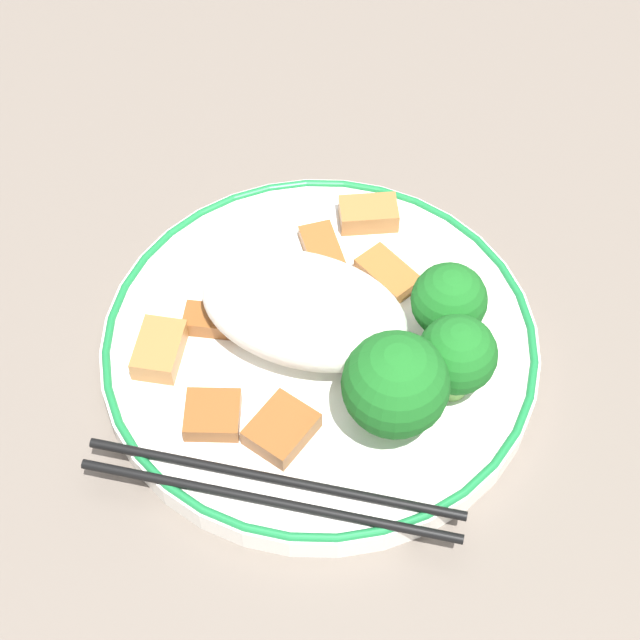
# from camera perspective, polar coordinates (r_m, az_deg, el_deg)

# --- Properties ---
(ground_plane) EXTENTS (3.00, 3.00, 0.00)m
(ground_plane) POSITION_cam_1_polar(r_m,az_deg,el_deg) (0.63, 0.00, -1.94)
(ground_plane) COLOR #665B51
(plate) EXTENTS (0.25, 0.25, 0.02)m
(plate) POSITION_cam_1_polar(r_m,az_deg,el_deg) (0.62, 0.00, -1.42)
(plate) COLOR white
(plate) RESTS_ON ground_plane
(rice_mound) EXTENTS (0.12, 0.07, 0.05)m
(rice_mound) POSITION_cam_1_polar(r_m,az_deg,el_deg) (0.60, -0.84, 0.63)
(rice_mound) COLOR white
(rice_mound) RESTS_ON plate
(broccoli_back_left) EXTENTS (0.06, 0.06, 0.07)m
(broccoli_back_left) POSITION_cam_1_polar(r_m,az_deg,el_deg) (0.55, 4.05, -3.49)
(broccoli_back_left) COLOR #7FB756
(broccoli_back_left) RESTS_ON plate
(broccoli_back_center) EXTENTS (0.04, 0.04, 0.06)m
(broccoli_back_center) POSITION_cam_1_polar(r_m,az_deg,el_deg) (0.57, 7.31, -1.93)
(broccoli_back_center) COLOR #7FB756
(broccoli_back_center) RESTS_ON plate
(broccoli_back_right) EXTENTS (0.04, 0.04, 0.05)m
(broccoli_back_right) POSITION_cam_1_polar(r_m,az_deg,el_deg) (0.59, 6.89, 0.96)
(broccoli_back_right) COLOR #7FB756
(broccoli_back_right) RESTS_ON plate
(meat_near_front) EXTENTS (0.04, 0.04, 0.01)m
(meat_near_front) POSITION_cam_1_polar(r_m,az_deg,el_deg) (0.58, -5.75, -5.06)
(meat_near_front) COLOR brown
(meat_near_front) RESTS_ON plate
(meat_near_left) EXTENTS (0.03, 0.04, 0.01)m
(meat_near_left) POSITION_cam_1_polar(r_m,az_deg,el_deg) (0.61, -8.56, -1.57)
(meat_near_left) COLOR #9E6633
(meat_near_left) RESTS_ON plate
(meat_near_right) EXTENTS (0.04, 0.04, 0.01)m
(meat_near_right) POSITION_cam_1_polar(r_m,az_deg,el_deg) (0.65, 0.12, 3.75)
(meat_near_right) COLOR brown
(meat_near_right) RESTS_ON plate
(meat_near_back) EXTENTS (0.04, 0.04, 0.01)m
(meat_near_back) POSITION_cam_1_polar(r_m,az_deg,el_deg) (0.58, -2.22, -5.79)
(meat_near_back) COLOR brown
(meat_near_back) RESTS_ON plate
(meat_on_rice_edge) EXTENTS (0.04, 0.03, 0.01)m
(meat_on_rice_edge) POSITION_cam_1_polar(r_m,az_deg,el_deg) (0.67, 2.45, 5.71)
(meat_on_rice_edge) COLOR #9E6633
(meat_on_rice_edge) RESTS_ON plate
(meat_mid_left) EXTENTS (0.04, 0.02, 0.01)m
(meat_mid_left) POSITION_cam_1_polar(r_m,az_deg,el_deg) (0.62, -5.66, -0.03)
(meat_mid_left) COLOR brown
(meat_mid_left) RESTS_ON plate
(meat_mid_right) EXTENTS (0.02, 0.03, 0.01)m
(meat_mid_right) POSITION_cam_1_polar(r_m,az_deg,el_deg) (0.63, -3.43, 2.06)
(meat_mid_right) COLOR #995B28
(meat_mid_right) RESTS_ON plate
(meat_far_scatter) EXTENTS (0.04, 0.04, 0.01)m
(meat_far_scatter) POSITION_cam_1_polar(r_m,az_deg,el_deg) (0.64, 3.64, 2.49)
(meat_far_scatter) COLOR #995B28
(meat_far_scatter) RESTS_ON plate
(chopsticks) EXTENTS (0.20, 0.04, 0.01)m
(chopsticks) POSITION_cam_1_polar(r_m,az_deg,el_deg) (0.56, -2.58, -9.03)
(chopsticks) COLOR black
(chopsticks) RESTS_ON plate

